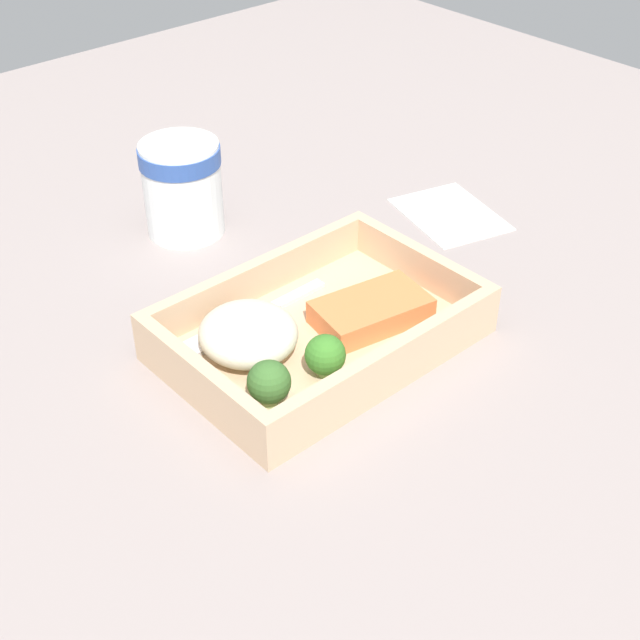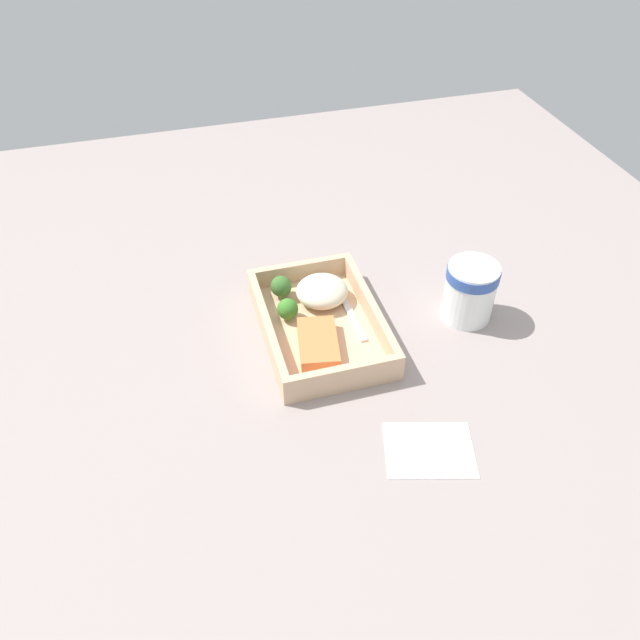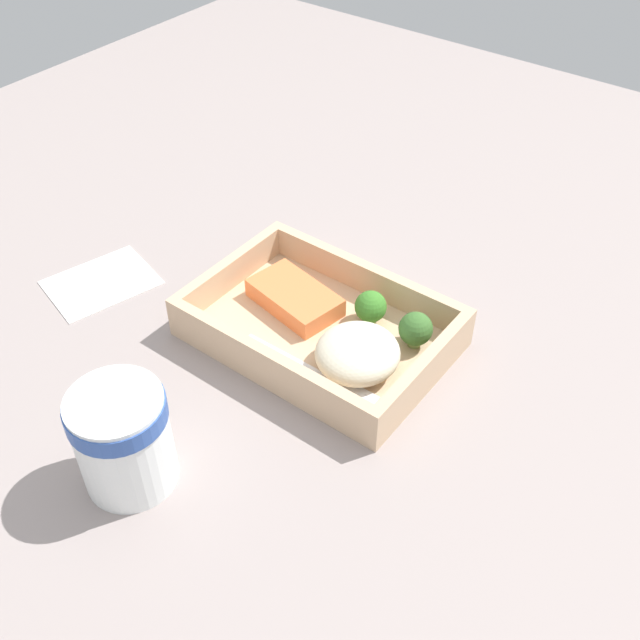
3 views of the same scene
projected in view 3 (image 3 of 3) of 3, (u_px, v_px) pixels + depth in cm
name	position (u px, v px, depth cm)	size (l,w,h in cm)	color
ground_plane	(320.00, 346.00, 80.56)	(160.00, 160.00, 2.00)	gray
takeout_tray	(320.00, 335.00, 79.50)	(26.52, 18.15, 1.20)	#D3AE88
tray_rim	(320.00, 318.00, 77.91)	(26.52, 18.15, 3.54)	#D3AE88
salmon_fillet	(295.00, 298.00, 81.41)	(10.07, 5.83, 2.20)	#F47C43
mashed_potatoes	(358.00, 353.00, 73.72)	(8.42, 8.65, 3.96)	beige
broccoli_floret_1	(416.00, 329.00, 76.07)	(3.54, 3.54, 3.98)	#7A9655
broccoli_floret_2	(371.00, 307.00, 78.88)	(3.43, 3.43, 3.78)	#7D9F57
fork	(317.00, 375.00, 73.93)	(15.82, 2.25, 0.44)	silver
paper_cup	(122.00, 435.00, 62.89)	(8.37, 8.37, 10.02)	white
receipt_slip	(101.00, 282.00, 86.88)	(9.11, 11.79, 0.24)	white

